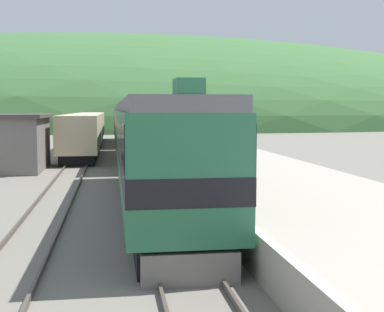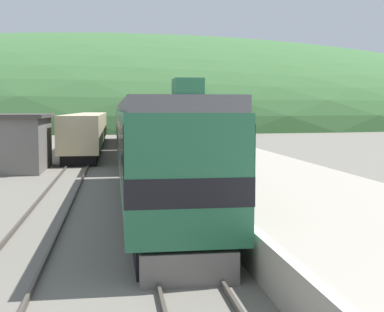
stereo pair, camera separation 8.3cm
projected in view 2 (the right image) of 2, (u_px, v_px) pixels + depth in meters
track_main at (129, 143)px, 61.25m from camera, size 1.52×180.00×0.16m
track_siding at (92, 143)px, 60.65m from camera, size 1.52×180.00×0.16m
platform at (202, 152)px, 42.23m from camera, size 7.20×140.00×1.10m
distant_hills at (121, 125)px, 133.19m from camera, size 229.99×103.50×42.99m
station_shed at (4, 142)px, 34.51m from camera, size 5.74×7.22×3.64m
express_train_lead_car at (157, 150)px, 20.96m from camera, size 2.92×19.38×4.65m
carriage_second at (136, 130)px, 41.46m from camera, size 2.91×19.99×4.29m
carriage_third at (129, 123)px, 62.04m from camera, size 2.91×19.99×4.29m
siding_train at (89, 131)px, 53.25m from camera, size 2.90×35.24×3.51m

